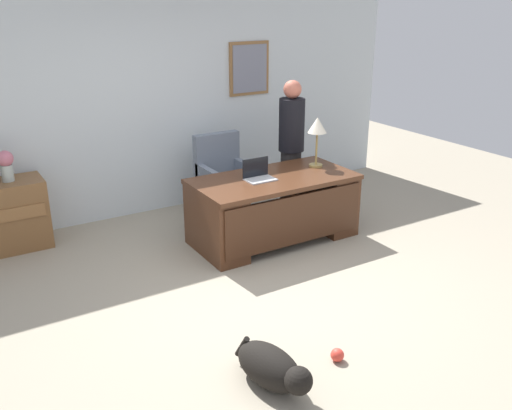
{
  "coord_description": "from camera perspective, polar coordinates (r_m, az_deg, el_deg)",
  "views": [
    {
      "loc": [
        -2.57,
        -4.0,
        2.65
      ],
      "look_at": [
        0.04,
        0.3,
        0.75
      ],
      "focal_mm": 39.31,
      "sensor_mm": 36.0,
      "label": 1
    }
  ],
  "objects": [
    {
      "name": "ground_plane",
      "position": [
        5.44,
        1.26,
        -8.45
      ],
      "size": [
        12.0,
        12.0,
        0.0
      ],
      "primitive_type": "plane",
      "color": "#9E937F"
    },
    {
      "name": "back_wall",
      "position": [
        7.2,
        -9.93,
        10.02
      ],
      "size": [
        7.0,
        0.16,
        2.7
      ],
      "color": "silver",
      "rests_on": "ground_plane"
    },
    {
      "name": "desk",
      "position": [
        6.31,
        1.92,
        -0.14
      ],
      "size": [
        1.82,
        0.93,
        0.74
      ],
      "color": "#4C2B19",
      "rests_on": "ground_plane"
    },
    {
      "name": "armchair",
      "position": [
        7.03,
        -3.34,
        2.59
      ],
      "size": [
        0.6,
        0.59,
        1.03
      ],
      "color": "slate",
      "rests_on": "ground_plane"
    },
    {
      "name": "person_standing",
      "position": [
        7.07,
        3.6,
        6.06
      ],
      "size": [
        0.32,
        0.32,
        1.68
      ],
      "color": "#262323",
      "rests_on": "ground_plane"
    },
    {
      "name": "dog_lying",
      "position": [
        4.16,
        1.68,
        -16.24
      ],
      "size": [
        0.41,
        0.74,
        0.3
      ],
      "color": "black",
      "rests_on": "ground_plane"
    },
    {
      "name": "laptop",
      "position": [
        6.13,
        0.23,
        3.15
      ],
      "size": [
        0.32,
        0.22,
        0.22
      ],
      "color": "#B2B5BA",
      "rests_on": "desk"
    },
    {
      "name": "desk_lamp",
      "position": [
        6.54,
        6.25,
        7.77
      ],
      "size": [
        0.22,
        0.22,
        0.58
      ],
      "color": "#9E8447",
      "rests_on": "desk"
    },
    {
      "name": "vase_with_flowers",
      "position": [
        6.51,
        -24.11,
        3.84
      ],
      "size": [
        0.17,
        0.17,
        0.34
      ],
      "color": "#A9B6B0",
      "rests_on": "credenza"
    },
    {
      "name": "dog_toy_ball",
      "position": [
        4.5,
        8.27,
        -14.86
      ],
      "size": [
        0.11,
        0.11,
        0.11
      ],
      "primitive_type": "sphere",
      "color": "#E53F33",
      "rests_on": "ground_plane"
    }
  ]
}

